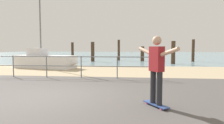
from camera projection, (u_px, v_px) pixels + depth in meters
ground_plane at (43, 106)px, 5.08m from camera, size 24.00×10.00×0.04m
beach_strip at (99, 70)px, 13.01m from camera, size 24.00×6.00×0.04m
sea_surface at (124, 55)px, 40.76m from camera, size 72.00×50.00×0.04m
railing_fence at (30, 63)px, 9.91m from camera, size 12.00×0.05×1.05m
sailboat at (47, 61)px, 14.20m from camera, size 5.06×2.44×5.28m
skateboard at (156, 104)px, 4.99m from camera, size 0.60×0.78×0.08m
skateboarder at (157, 66)px, 4.92m from camera, size 0.86×1.27×1.65m
groyne_post_0 at (72, 51)px, 22.48m from camera, size 0.28×0.28×2.01m
groyne_post_1 at (93, 52)px, 20.90m from camera, size 0.36×0.36×2.02m
groyne_post_2 at (119, 50)px, 22.38m from camera, size 0.26×0.26×2.29m
groyne_post_3 at (142, 54)px, 21.28m from camera, size 0.38×0.38×1.56m
groyne_post_4 at (173, 53)px, 17.72m from camera, size 0.36×0.36×2.01m
groyne_post_5 at (193, 51)px, 20.61m from camera, size 0.29×0.29×2.27m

